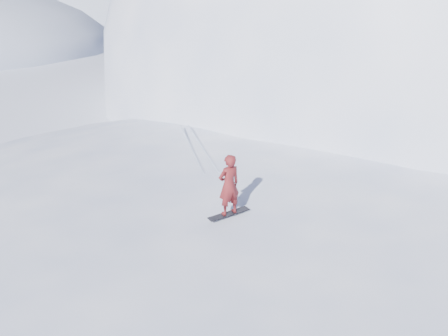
% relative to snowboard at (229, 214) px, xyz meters
% --- Properties ---
extents(ground, '(400.00, 400.00, 0.00)m').
position_rel_snowboard_xyz_m(ground, '(0.80, 0.53, -2.41)').
color(ground, white).
rests_on(ground, ground).
extents(near_ridge, '(36.00, 28.00, 4.80)m').
position_rel_snowboard_xyz_m(near_ridge, '(1.80, 3.53, -2.41)').
color(near_ridge, white).
rests_on(near_ridge, ground).
extents(summit_peak, '(60.00, 56.00, 56.00)m').
position_rel_snowboard_xyz_m(summit_peak, '(22.80, 26.53, -2.41)').
color(summit_peak, white).
rests_on(summit_peak, ground).
extents(peak_shoulder, '(28.00, 24.00, 18.00)m').
position_rel_snowboard_xyz_m(peak_shoulder, '(10.80, 20.53, -2.41)').
color(peak_shoulder, white).
rests_on(peak_shoulder, ground).
extents(far_ridge_c, '(140.00, 90.00, 36.00)m').
position_rel_snowboard_xyz_m(far_ridge_c, '(-39.20, 110.53, -2.41)').
color(far_ridge_c, white).
rests_on(far_ridge_c, ground).
extents(wind_bumps, '(16.00, 14.40, 1.00)m').
position_rel_snowboard_xyz_m(wind_bumps, '(0.24, 2.65, -2.41)').
color(wind_bumps, white).
rests_on(wind_bumps, ground).
extents(snowboard, '(1.37, 0.78, 0.02)m').
position_rel_snowboard_xyz_m(snowboard, '(0.00, 0.00, 0.00)').
color(snowboard, black).
rests_on(snowboard, near_ridge).
extents(snowboarder, '(0.83, 0.70, 1.93)m').
position_rel_snowboard_xyz_m(snowboarder, '(0.00, 0.00, 0.98)').
color(snowboarder, maroon).
rests_on(snowboarder, snowboard).
extents(board_tracks, '(1.21, 5.98, 0.04)m').
position_rel_snowboard_xyz_m(board_tracks, '(-0.51, 6.03, 0.01)').
color(board_tracks, silver).
rests_on(board_tracks, ground).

